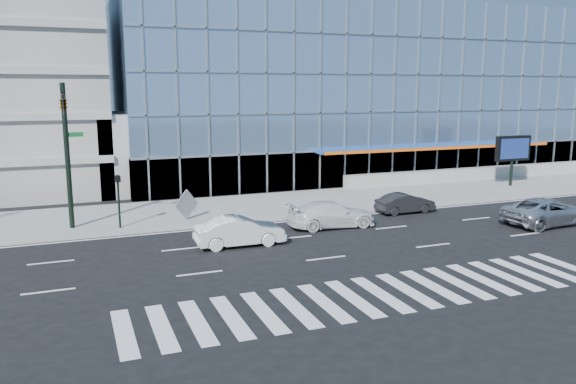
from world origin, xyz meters
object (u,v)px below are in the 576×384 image
object	(u,v)px
ped_signal_post	(118,193)
tilted_panel	(186,204)
traffic_signal	(65,121)
white_sedan	(240,231)
dark_sedan	(405,203)
marquee_sign	(513,149)
silver_suv	(548,212)
white_suv	(331,214)

from	to	relation	value
ped_signal_post	tilted_panel	bearing A→B (deg)	9.54
traffic_signal	white_sedan	world-z (taller)	traffic_signal
dark_sedan	tilted_panel	world-z (taller)	tilted_panel
traffic_signal	ped_signal_post	distance (m)	4.75
ped_signal_post	marquee_sign	distance (m)	30.67
dark_sedan	white_sedan	bearing A→B (deg)	105.12
ped_signal_post	silver_suv	bearing A→B (deg)	-18.09
silver_suv	white_suv	distance (m)	12.67
traffic_signal	marquee_sign	bearing A→B (deg)	5.92
marquee_sign	silver_suv	world-z (taller)	marquee_sign
silver_suv	tilted_panel	world-z (taller)	tilted_panel
traffic_signal	tilted_panel	xyz separation A→B (m)	(6.38, 1.03, -5.10)
dark_sedan	tilted_panel	xyz separation A→B (m)	(-13.48, 2.60, 0.43)
traffic_signal	white_sedan	xyz separation A→B (m)	(7.85, -5.01, -5.42)
ped_signal_post	white_sedan	world-z (taller)	ped_signal_post
tilted_panel	traffic_signal	bearing A→B (deg)	156.59
marquee_sign	white_suv	size ratio (longest dim) A/B	0.78
white_sedan	ped_signal_post	bearing A→B (deg)	46.16
traffic_signal	dark_sedan	bearing A→B (deg)	-4.52
silver_suv	marquee_sign	bearing A→B (deg)	-37.46
dark_sedan	tilted_panel	size ratio (longest dim) A/B	2.96
white_suv	marquee_sign	bearing A→B (deg)	-67.80
traffic_signal	silver_suv	xyz separation A→B (m)	(25.85, -7.26, -5.39)
traffic_signal	ped_signal_post	bearing A→B (deg)	8.52
ped_signal_post	white_sedan	bearing A→B (deg)	-45.13
white_suv	tilted_panel	size ratio (longest dim) A/B	3.94
traffic_signal	silver_suv	size ratio (longest dim) A/B	1.43
traffic_signal	dark_sedan	world-z (taller)	traffic_signal
tilted_panel	ped_signal_post	bearing A→B (deg)	156.99
white_suv	traffic_signal	bearing A→B (deg)	80.19
tilted_panel	white_sedan	bearing A→B (deg)	-108.80
marquee_sign	white_sedan	bearing A→B (deg)	-161.46
ped_signal_post	dark_sedan	world-z (taller)	ped_signal_post
traffic_signal	silver_suv	world-z (taller)	traffic_signal
ped_signal_post	white_sedan	size ratio (longest dim) A/B	0.66
white_sedan	dark_sedan	size ratio (longest dim) A/B	1.18
silver_suv	white_sedan	xyz separation A→B (m)	(-18.00, 2.25, -0.03)
traffic_signal	tilted_panel	distance (m)	8.23
silver_suv	white_sedan	bearing A→B (deg)	79.19
traffic_signal	marquee_sign	xyz separation A→B (m)	(33.00, 3.42, -3.10)
dark_sedan	marquee_sign	bearing A→B (deg)	-70.07
white_suv	dark_sedan	distance (m)	6.22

